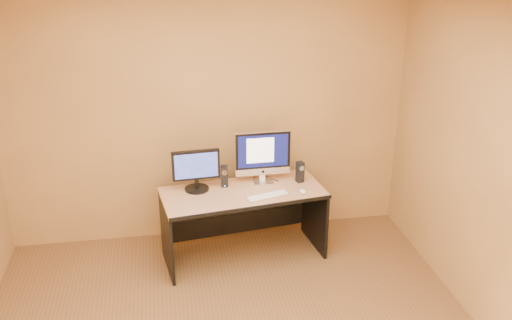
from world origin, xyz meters
name	(u,v)px	position (x,y,z in m)	size (l,w,h in m)	color
walls	(235,206)	(0.00, 0.00, 1.30)	(4.00, 4.00, 2.60)	#A97E44
ceiling	(232,5)	(0.00, 0.00, 2.60)	(4.00, 4.00, 0.00)	white
desk	(243,224)	(0.27, 1.44, 0.35)	(1.52, 0.66, 0.70)	tan
imac	(263,157)	(0.49, 1.62, 0.96)	(0.54, 0.20, 0.52)	silver
second_monitor	(196,170)	(-0.16, 1.55, 0.90)	(0.46, 0.23, 0.40)	black
speaker_left	(224,176)	(0.11, 1.59, 0.81)	(0.06, 0.07, 0.21)	black
speaker_right	(300,172)	(0.85, 1.56, 0.81)	(0.06, 0.07, 0.21)	black
keyboard	(268,196)	(0.48, 1.29, 0.71)	(0.41, 0.11, 0.02)	silver
mouse	(303,191)	(0.82, 1.31, 0.72)	(0.06, 0.10, 0.03)	white
cable_a	(271,178)	(0.58, 1.68, 0.71)	(0.01, 0.01, 0.21)	black
cable_b	(255,179)	(0.43, 1.70, 0.71)	(0.01, 0.01, 0.17)	black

